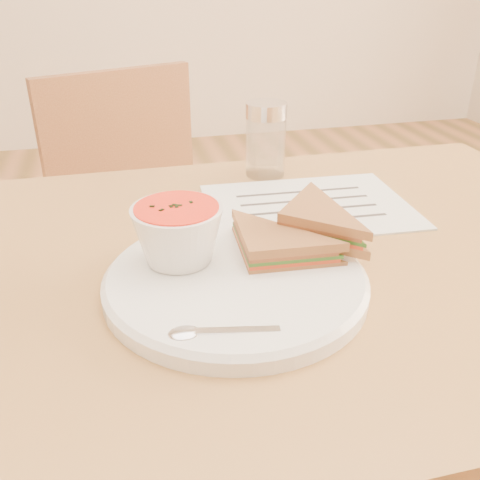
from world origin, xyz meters
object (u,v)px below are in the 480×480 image
object	(u,v)px
condiment_shaker	(266,140)
dining_table	(272,456)
plate	(236,282)
soup_bowl	(178,237)
chair_far	(160,263)

from	to	relation	value
condiment_shaker	dining_table	bearing A→B (deg)	-102.10
dining_table	plate	world-z (taller)	plate
dining_table	soup_bowl	distance (m)	0.45
dining_table	soup_bowl	world-z (taller)	soup_bowl
dining_table	condiment_shaker	xyz separation A→B (m)	(0.06, 0.27, 0.44)
plate	dining_table	bearing A→B (deg)	43.12
chair_far	condiment_shaker	distance (m)	0.51
chair_far	dining_table	bearing A→B (deg)	80.78
condiment_shaker	plate	bearing A→B (deg)	-111.44
soup_bowl	condiment_shaker	bearing A→B (deg)	57.48
soup_bowl	dining_table	bearing A→B (deg)	12.59
plate	soup_bowl	world-z (taller)	soup_bowl
chair_far	condiment_shaker	bearing A→B (deg)	99.58
plate	soup_bowl	bearing A→B (deg)	143.90
soup_bowl	chair_far	bearing A→B (deg)	88.16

